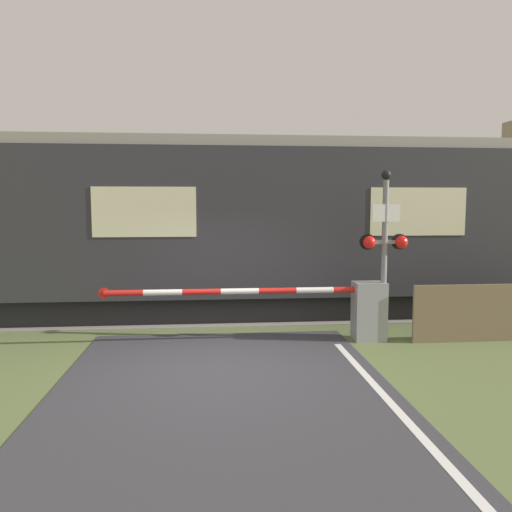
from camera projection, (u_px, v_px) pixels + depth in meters
ground_plane at (222, 366)px, 8.07m from camera, size 80.00×80.00×0.00m
track_bed at (219, 311)px, 12.14m from camera, size 36.00×3.20×0.13m
train at (392, 226)px, 12.31m from camera, size 21.18×3.08×4.06m
crossing_barrier at (347, 308)px, 9.54m from camera, size 5.38×0.44×1.12m
signal_post at (385, 244)px, 9.44m from camera, size 0.92×0.26×3.25m
roadside_fence at (510, 312)px, 9.52m from camera, size 3.85×0.06×1.10m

